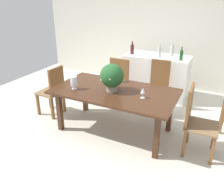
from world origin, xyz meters
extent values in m
plane|color=silver|center=(0.00, 0.00, 0.00)|extent=(7.04, 7.04, 0.00)
cube|color=beige|center=(0.00, 2.60, 1.30)|extent=(6.40, 0.10, 2.60)
cube|color=#422616|center=(0.00, 0.05, 0.73)|extent=(1.98, 1.09, 0.04)
cube|color=#422616|center=(-0.84, -0.34, 0.35)|extent=(0.08, 0.08, 0.71)
cube|color=#422616|center=(0.84, -0.34, 0.35)|extent=(0.08, 0.08, 0.71)
cube|color=#422616|center=(-0.84, 0.45, 0.35)|extent=(0.08, 0.08, 0.71)
cube|color=#422616|center=(0.84, 0.45, 0.35)|extent=(0.08, 0.08, 0.71)
cube|color=brown|center=(1.56, -0.14, 0.22)|extent=(0.04, 0.04, 0.43)
cube|color=brown|center=(1.55, 0.25, 0.22)|extent=(0.04, 0.04, 0.43)
cube|color=brown|center=(1.19, -0.14, 0.22)|extent=(0.04, 0.04, 0.43)
cube|color=brown|center=(1.18, 0.24, 0.22)|extent=(0.04, 0.04, 0.43)
cube|color=olive|center=(1.37, 0.05, 0.45)|extent=(0.46, 0.47, 0.03)
cube|color=brown|center=(1.17, 0.05, 0.74)|extent=(0.05, 0.42, 0.56)
cube|color=brown|center=(0.29, 0.78, 0.22)|extent=(0.05, 0.05, 0.43)
cube|color=brown|center=(0.62, 0.79, 0.22)|extent=(0.05, 0.05, 0.43)
cube|color=brown|center=(0.27, 1.17, 0.22)|extent=(0.05, 0.05, 0.43)
cube|color=brown|center=(0.60, 1.18, 0.22)|extent=(0.05, 0.05, 0.43)
cube|color=olive|center=(0.44, 0.98, 0.45)|extent=(0.42, 0.48, 0.03)
cube|color=brown|center=(0.44, 1.19, 0.74)|extent=(0.37, 0.05, 0.56)
cube|color=brown|center=(-0.64, 0.78, 0.22)|extent=(0.04, 0.04, 0.43)
cube|color=brown|center=(-0.25, 0.78, 0.22)|extent=(0.04, 0.04, 0.43)
cube|color=brown|center=(-0.64, 1.18, 0.22)|extent=(0.04, 0.04, 0.43)
cube|color=brown|center=(-0.24, 1.18, 0.22)|extent=(0.04, 0.04, 0.43)
cube|color=olive|center=(-0.44, 0.98, 0.45)|extent=(0.48, 0.48, 0.03)
cube|color=brown|center=(-0.44, 1.20, 0.70)|extent=(0.43, 0.04, 0.48)
cube|color=brown|center=(-1.54, 0.23, 0.22)|extent=(0.05, 0.05, 0.43)
cube|color=brown|center=(-1.56, -0.10, 0.22)|extent=(0.05, 0.05, 0.43)
cube|color=brown|center=(-1.19, 0.21, 0.22)|extent=(0.05, 0.05, 0.43)
cube|color=brown|center=(-1.20, -0.12, 0.22)|extent=(0.05, 0.05, 0.43)
cube|color=olive|center=(-1.37, 0.05, 0.45)|extent=(0.45, 0.42, 0.03)
cube|color=brown|center=(-1.18, 0.04, 0.71)|extent=(0.06, 0.37, 0.50)
cylinder|color=gray|center=(-0.03, 0.01, 0.80)|extent=(0.18, 0.18, 0.12)
sphere|color=#235628|center=(-0.03, 0.01, 1.00)|extent=(0.37, 0.37, 0.37)
sphere|color=silver|center=(-0.13, 0.07, 0.96)|extent=(0.04, 0.04, 0.04)
sphere|color=silver|center=(0.01, 0.18, 0.95)|extent=(0.06, 0.06, 0.06)
sphere|color=silver|center=(-0.14, -0.10, 0.95)|extent=(0.06, 0.06, 0.06)
sphere|color=silver|center=(0.02, -0.15, 1.00)|extent=(0.04, 0.04, 0.04)
cylinder|color=silver|center=(-0.10, 0.43, 0.75)|extent=(0.08, 0.08, 0.01)
cylinder|color=silver|center=(-0.10, 0.43, 0.78)|extent=(0.03, 0.03, 0.05)
cylinder|color=silver|center=(-0.10, 0.43, 0.86)|extent=(0.10, 0.10, 0.10)
cylinder|color=silver|center=(-0.61, -0.19, 0.75)|extent=(0.08, 0.08, 0.01)
cylinder|color=silver|center=(-0.61, -0.19, 0.78)|extent=(0.03, 0.03, 0.05)
cylinder|color=silver|center=(-0.61, -0.19, 0.88)|extent=(0.11, 0.11, 0.16)
cylinder|color=silver|center=(0.50, -0.03, 0.75)|extent=(0.06, 0.06, 0.00)
cylinder|color=silver|center=(0.50, -0.03, 0.79)|extent=(0.01, 0.01, 0.08)
cone|color=silver|center=(0.50, -0.03, 0.86)|extent=(0.07, 0.07, 0.07)
cube|color=white|center=(0.19, 1.81, 0.47)|extent=(1.41, 0.66, 0.93)
cylinder|color=#194C1E|center=(0.72, 1.67, 1.03)|extent=(0.06, 0.06, 0.20)
cylinder|color=#194C1E|center=(0.72, 1.67, 1.17)|extent=(0.02, 0.02, 0.07)
cylinder|color=#511E28|center=(-0.37, 1.72, 1.03)|extent=(0.08, 0.08, 0.20)
cylinder|color=#511E28|center=(-0.37, 1.72, 1.18)|extent=(0.03, 0.03, 0.08)
cylinder|color=#B2BFB7|center=(0.25, 1.74, 1.04)|extent=(0.07, 0.07, 0.22)
cylinder|color=#B2BFB7|center=(0.25, 1.74, 1.19)|extent=(0.03, 0.03, 0.07)
cylinder|color=#B2BFB7|center=(0.47, 1.95, 1.05)|extent=(0.07, 0.07, 0.23)
cylinder|color=#B2BFB7|center=(0.47, 1.95, 1.19)|extent=(0.03, 0.03, 0.05)
cube|color=brown|center=(1.64, 0.74, 0.35)|extent=(0.05, 0.05, 0.70)
cube|color=brown|center=(1.64, 1.18, 0.35)|extent=(0.05, 0.05, 0.70)
camera|label=1|loc=(1.46, -3.01, 2.18)|focal=36.66mm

